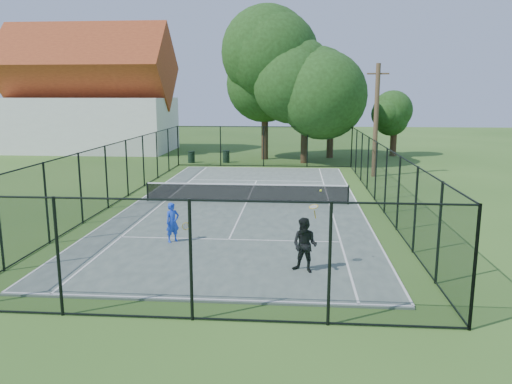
# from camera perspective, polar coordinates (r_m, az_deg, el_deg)

# --- Properties ---
(ground) EXTENTS (120.00, 120.00, 0.00)m
(ground) POSITION_cam_1_polar(r_m,az_deg,el_deg) (24.78, -1.12, -1.36)
(ground) COLOR #31581E
(tennis_court) EXTENTS (11.00, 24.00, 0.06)m
(tennis_court) POSITION_cam_1_polar(r_m,az_deg,el_deg) (24.77, -1.12, -1.29)
(tennis_court) COLOR #4C5A54
(tennis_court) RESTS_ON ground
(tennis_net) EXTENTS (10.08, 0.08, 0.95)m
(tennis_net) POSITION_cam_1_polar(r_m,az_deg,el_deg) (24.66, -1.13, -0.04)
(tennis_net) COLOR black
(tennis_net) RESTS_ON tennis_court
(fence) EXTENTS (13.10, 26.10, 3.00)m
(fence) POSITION_cam_1_polar(r_m,az_deg,el_deg) (24.49, -1.13, 2.07)
(fence) COLOR black
(fence) RESTS_ON ground
(tree_near_left) EXTENTS (8.13, 8.13, 10.60)m
(tree_near_left) POSITION_cam_1_polar(r_m,az_deg,el_deg) (41.40, 1.03, 12.77)
(tree_near_left) COLOR #332114
(tree_near_left) RESTS_ON ground
(tree_near_mid) EXTENTS (6.67, 6.67, 8.72)m
(tree_near_mid) POSITION_cam_1_polar(r_m,az_deg,el_deg) (39.25, 5.64, 11.12)
(tree_near_mid) COLOR #332114
(tree_near_mid) RESTS_ON ground
(tree_near_right) EXTENTS (6.45, 6.45, 8.90)m
(tree_near_right) POSITION_cam_1_polar(r_m,az_deg,el_deg) (42.75, 8.62, 11.43)
(tree_near_right) COLOR #332114
(tree_near_right) RESTS_ON ground
(tree_far_right) EXTENTS (3.76, 3.76, 4.97)m
(tree_far_right) POSITION_cam_1_polar(r_m,az_deg,el_deg) (45.21, 15.54, 7.84)
(tree_far_right) COLOR #332114
(tree_far_right) RESTS_ON ground
(building) EXTENTS (15.30, 8.15, 11.87)m
(building) POSITION_cam_1_polar(r_m,az_deg,el_deg) (50.00, -18.53, 10.10)
(building) COLOR silver
(building) RESTS_ON ground
(trash_bin_left) EXTENTS (0.58, 0.58, 0.92)m
(trash_bin_left) POSITION_cam_1_polar(r_m,az_deg,el_deg) (39.86, -7.40, 4.01)
(trash_bin_left) COLOR black
(trash_bin_left) RESTS_ON ground
(trash_bin_right) EXTENTS (0.58, 0.58, 0.98)m
(trash_bin_right) POSITION_cam_1_polar(r_m,az_deg,el_deg) (39.66, -3.44, 4.09)
(trash_bin_right) COLOR black
(trash_bin_right) RESTS_ON ground
(utility_pole) EXTENTS (1.40, 0.30, 7.28)m
(utility_pole) POSITION_cam_1_polar(r_m,az_deg,el_deg) (33.50, 13.55, 8.00)
(utility_pole) COLOR #4C3823
(utility_pole) RESTS_ON ground
(player_blue) EXTENTS (0.90, 0.61, 1.45)m
(player_blue) POSITION_cam_1_polar(r_m,az_deg,el_deg) (18.38, -9.51, -3.44)
(player_blue) COLOR blue
(player_blue) RESTS_ON tennis_court
(player_black) EXTENTS (1.00, 1.03, 2.45)m
(player_black) POSITION_cam_1_polar(r_m,az_deg,el_deg) (15.16, 5.61, -6.05)
(player_black) COLOR black
(player_black) RESTS_ON tennis_court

